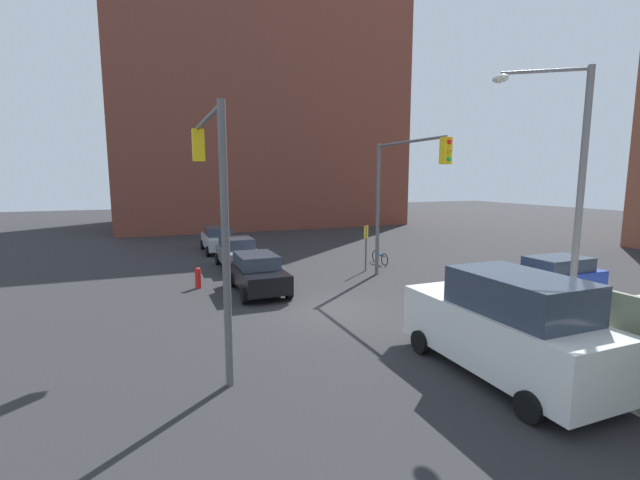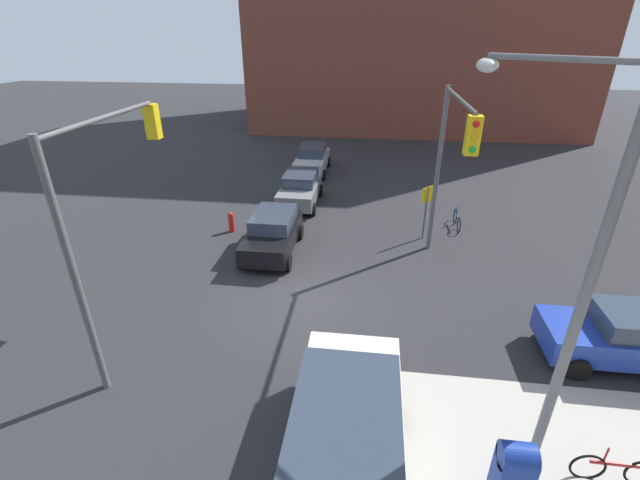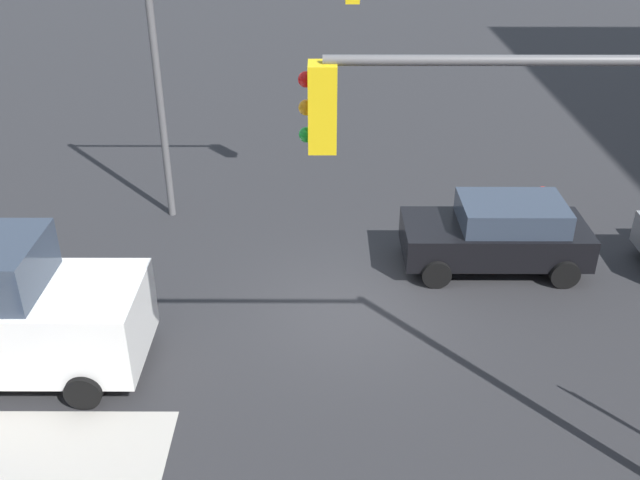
# 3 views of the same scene
# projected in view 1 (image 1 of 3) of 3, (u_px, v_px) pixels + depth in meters

# --- Properties ---
(ground_plane) EXTENTS (120.00, 120.00, 0.00)m
(ground_plane) POSITION_uv_depth(u_px,v_px,m) (330.00, 309.00, 15.86)
(ground_plane) COLOR #28282B
(building_brick_west) EXTENTS (16.00, 28.00, 23.87)m
(building_brick_west) POSITION_uv_depth(u_px,v_px,m) (256.00, 111.00, 45.44)
(building_brick_west) COLOR brown
(building_brick_west) RESTS_ON ground
(traffic_signal_nw_corner) EXTENTS (5.43, 0.36, 6.50)m
(traffic_signal_nw_corner) POSITION_uv_depth(u_px,v_px,m) (401.00, 183.00, 19.09)
(traffic_signal_nw_corner) COLOR #59595B
(traffic_signal_nw_corner) RESTS_ON ground
(traffic_signal_se_corner) EXTENTS (4.96, 0.36, 6.50)m
(traffic_signal_se_corner) POSITION_uv_depth(u_px,v_px,m) (212.00, 187.00, 11.13)
(traffic_signal_se_corner) COLOR #59595B
(traffic_signal_se_corner) RESTS_ON ground
(street_lamp_corner) EXTENTS (1.77, 2.23, 8.00)m
(street_lamp_corner) POSITION_uv_depth(u_px,v_px,m) (568.00, 182.00, 12.64)
(street_lamp_corner) COLOR slate
(street_lamp_corner) RESTS_ON ground
(warning_sign_two_way) EXTENTS (0.48, 0.48, 2.40)m
(warning_sign_two_way) POSITION_uv_depth(u_px,v_px,m) (366.00, 240.00, 22.19)
(warning_sign_two_way) COLOR #4C4C4C
(warning_sign_two_way) RESTS_ON ground
(mailbox_blue) EXTENTS (0.56, 0.64, 1.43)m
(mailbox_blue) POSITION_uv_depth(u_px,v_px,m) (583.00, 325.00, 11.90)
(mailbox_blue) COLOR navy
(mailbox_blue) RESTS_ON ground
(fire_hydrant) EXTENTS (0.26, 0.26, 0.94)m
(fire_hydrant) POSITION_uv_depth(u_px,v_px,m) (198.00, 277.00, 18.83)
(fire_hydrant) COLOR red
(fire_hydrant) RESTS_ON ground
(coupe_blue) EXTENTS (2.02, 4.32, 1.62)m
(coupe_blue) POSITION_uv_depth(u_px,v_px,m) (553.00, 276.00, 17.52)
(coupe_blue) COLOR #1E389E
(coupe_blue) RESTS_ON ground
(hatchback_gray) EXTENTS (4.00, 2.02, 1.62)m
(hatchback_gray) POSITION_uv_depth(u_px,v_px,m) (238.00, 252.00, 23.16)
(hatchback_gray) COLOR slate
(hatchback_gray) RESTS_ON ground
(coupe_silver) EXTENTS (4.27, 2.02, 1.62)m
(coupe_silver) POSITION_uv_depth(u_px,v_px,m) (219.00, 239.00, 28.23)
(coupe_silver) COLOR #B7BABF
(coupe_silver) RESTS_ON ground
(sedan_black) EXTENTS (4.08, 2.02, 1.62)m
(sedan_black) POSITION_uv_depth(u_px,v_px,m) (258.00, 273.00, 18.14)
(sedan_black) COLOR black
(sedan_black) RESTS_ON ground
(van_white_delivery) EXTENTS (5.40, 2.32, 2.62)m
(van_white_delivery) POSITION_uv_depth(u_px,v_px,m) (505.00, 326.00, 10.33)
(van_white_delivery) COLOR white
(van_white_delivery) RESTS_ON ground
(bicycle_leaning_on_fence) EXTENTS (0.05, 1.75, 0.97)m
(bicycle_leaning_on_fence) POSITION_uv_depth(u_px,v_px,m) (613.00, 323.00, 13.33)
(bicycle_leaning_on_fence) COLOR black
(bicycle_leaning_on_fence) RESTS_ON ground
(bicycle_at_crosswalk) EXTENTS (1.75, 0.05, 0.97)m
(bicycle_at_crosswalk) POSITION_uv_depth(u_px,v_px,m) (380.00, 258.00, 24.27)
(bicycle_at_crosswalk) COLOR black
(bicycle_at_crosswalk) RESTS_ON ground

